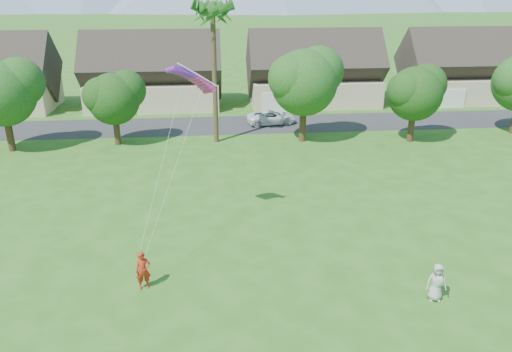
{
  "coord_description": "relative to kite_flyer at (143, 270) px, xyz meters",
  "views": [
    {
      "loc": [
        -2.39,
        -16.05,
        14.23
      ],
      "look_at": [
        0.0,
        10.0,
        3.8
      ],
      "focal_mm": 35.0,
      "sensor_mm": 36.0,
      "label": 1
    }
  ],
  "objects": [
    {
      "name": "street",
      "position": [
        5.96,
        28.85,
        -0.99
      ],
      "size": [
        90.0,
        7.0,
        0.01
      ],
      "primitive_type": "cube",
      "color": "#2D2D30",
      "rests_on": "ground"
    },
    {
      "name": "fan_palm",
      "position": [
        3.96,
        23.35,
        10.8
      ],
      "size": [
        3.0,
        3.0,
        13.8
      ],
      "color": "#4C3D26",
      "rests_on": "ground"
    },
    {
      "name": "kite_flyer",
      "position": [
        0.0,
        0.0,
        0.0
      ],
      "size": [
        0.83,
        0.66,
        2.0
      ],
      "primitive_type": "imported",
      "rotation": [
        0.0,
        0.0,
        0.27
      ],
      "color": "#B42614",
      "rests_on": "ground"
    },
    {
      "name": "houses_row",
      "position": [
        6.45,
        37.85,
        2.44
      ],
      "size": [
        72.75,
        8.19,
        8.86
      ],
      "color": "beige",
      "rests_on": "ground"
    },
    {
      "name": "parked_car",
      "position": [
        9.77,
        28.85,
        -0.3
      ],
      "size": [
        5.32,
        3.02,
        1.4
      ],
      "primitive_type": "imported",
      "rotation": [
        0.0,
        0.0,
        1.71
      ],
      "color": "white",
      "rests_on": "ground"
    },
    {
      "name": "tree_row",
      "position": [
        4.82,
        22.77,
        3.89
      ],
      "size": [
        62.27,
        6.67,
        8.45
      ],
      "color": "#47301C",
      "rests_on": "ground"
    },
    {
      "name": "parafoil_kite",
      "position": [
        2.6,
        6.16,
        8.23
      ],
      "size": [
        3.0,
        1.46,
        0.5
      ],
      "rotation": [
        0.0,
        0.0,
        0.42
      ],
      "color": "purple",
      "rests_on": "ground"
    },
    {
      "name": "watcher",
      "position": [
        13.81,
        -2.22,
        -0.04
      ],
      "size": [
        1.02,
        0.75,
        1.91
      ],
      "primitive_type": "imported",
      "rotation": [
        0.0,
        0.0,
        -0.17
      ],
      "color": "#AFB0AB",
      "rests_on": "ground"
    }
  ]
}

